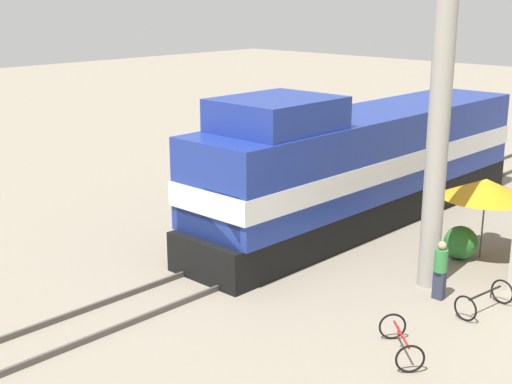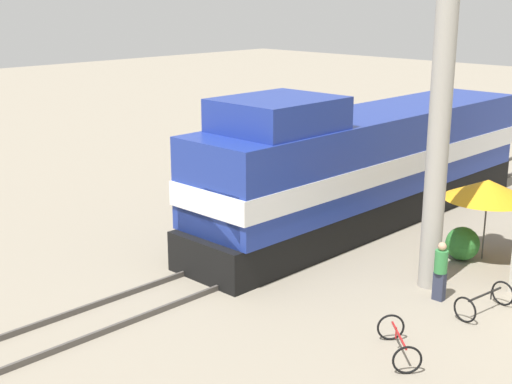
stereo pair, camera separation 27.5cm
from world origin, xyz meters
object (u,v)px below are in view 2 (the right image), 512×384
object	(u,v)px
vendor_umbrella	(488,189)
bicycle	(484,301)
bicycle_spare	(399,342)
locomotive	(363,165)
person_bystander	(441,269)
utility_pole	(441,104)

from	to	relation	value
vendor_umbrella	bicycle	bearing A→B (deg)	-62.00
vendor_umbrella	bicycle_spare	world-z (taller)	vendor_umbrella
locomotive	vendor_umbrella	size ratio (longest dim) A/B	6.06
person_bystander	bicycle_spare	xyz separation A→B (m)	(0.95, -3.31, -0.53)
utility_pole	person_bystander	distance (m)	4.27
utility_pole	bicycle	size ratio (longest dim) A/B	5.81
utility_pole	bicycle_spare	bearing A→B (deg)	-67.49
person_bystander	bicycle	bearing A→B (deg)	2.85
bicycle	utility_pole	bearing A→B (deg)	-9.33
bicycle_spare	locomotive	bearing A→B (deg)	-95.52
utility_pole	bicycle	distance (m)	5.10
bicycle	vendor_umbrella	bearing A→B (deg)	-54.66
locomotive	bicycle	size ratio (longest dim) A/B	9.16
bicycle	bicycle_spare	world-z (taller)	bicycle
utility_pole	person_bystander	world-z (taller)	utility_pole
person_bystander	bicycle_spare	distance (m)	3.49
utility_pole	person_bystander	bearing A→B (deg)	-42.74
bicycle	person_bystander	bearing A→B (deg)	10.18
locomotive	utility_pole	size ratio (longest dim) A/B	1.58
person_bystander	bicycle_spare	world-z (taller)	person_bystander
vendor_umbrella	bicycle	size ratio (longest dim) A/B	1.51
utility_pole	bicycle	bearing A→B (deg)	-16.66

